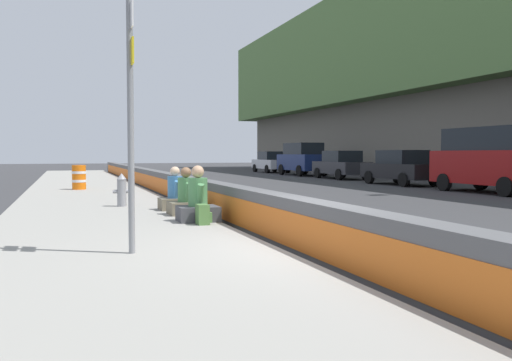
{
  "coord_description": "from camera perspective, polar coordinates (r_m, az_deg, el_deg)",
  "views": [
    {
      "loc": [
        -7.16,
        3.44,
        1.54
      ],
      "look_at": [
        6.32,
        -1.33,
        0.83
      ],
      "focal_mm": 37.91,
      "sensor_mm": 36.0,
      "label": 1
    }
  ],
  "objects": [
    {
      "name": "parked_car_third",
      "position": [
        22.88,
        23.76,
        2.15
      ],
      "size": [
        5.12,
        2.13,
        2.56
      ],
      "color": "maroon",
      "rests_on": "ground_plane"
    },
    {
      "name": "route_sign_post",
      "position": [
        7.77,
        -13.08,
        7.73
      ],
      "size": [
        0.44,
        0.09,
        3.6
      ],
      "color": "gray",
      "rests_on": "sidewalk_strip"
    },
    {
      "name": "jersey_barrier",
      "position": [
        8.01,
        6.13,
        -5.17
      ],
      "size": [
        76.0,
        0.45,
        0.85
      ],
      "color": "#545456",
      "rests_on": "ground_plane"
    },
    {
      "name": "sidewalk_strip",
      "position": [
        7.35,
        -13.08,
        -8.77
      ],
      "size": [
        80.0,
        4.4,
        0.14
      ],
      "primitive_type": "cube",
      "color": "gray",
      "rests_on": "ground_plane"
    },
    {
      "name": "parked_car_far",
      "position": [
        38.06,
        4.93,
        2.32
      ],
      "size": [
        4.83,
        2.12,
        2.28
      ],
      "color": "navy",
      "rests_on": "ground_plane"
    },
    {
      "name": "construction_barrel",
      "position": [
        22.16,
        -18.18,
        0.34
      ],
      "size": [
        0.54,
        0.54,
        0.95
      ],
      "color": "orange",
      "rests_on": "sidewalk_strip"
    },
    {
      "name": "seated_person_middle",
      "position": [
        12.53,
        -7.4,
        -2.02
      ],
      "size": [
        0.7,
        0.8,
        1.09
      ],
      "color": "#706651",
      "rests_on": "sidewalk_strip"
    },
    {
      "name": "backpack",
      "position": [
        10.73,
        -5.61,
        -3.61
      ],
      "size": [
        0.32,
        0.28,
        0.4
      ],
      "color": "#4C7A3D",
      "rests_on": "sidewalk_strip"
    },
    {
      "name": "seated_person_foreground",
      "position": [
        11.26,
        -6.15,
        -2.45
      ],
      "size": [
        0.74,
        0.84,
        1.16
      ],
      "color": "#424247",
      "rests_on": "sidewalk_strip"
    },
    {
      "name": "parked_car_fourth",
      "position": [
        27.4,
        15.06,
        1.35
      ],
      "size": [
        4.55,
        2.04,
        1.71
      ],
      "color": "black",
      "rests_on": "ground_plane"
    },
    {
      "name": "fire_hydrant",
      "position": [
        14.76,
        -13.98,
        -0.92
      ],
      "size": [
        0.26,
        0.46,
        0.88
      ],
      "color": "gray",
      "rests_on": "sidewalk_strip"
    },
    {
      "name": "seated_person_rear",
      "position": [
        13.64,
        -8.53,
        -1.64
      ],
      "size": [
        0.69,
        0.78,
        1.08
      ],
      "color": "#706651",
      "rests_on": "sidewalk_strip"
    },
    {
      "name": "parked_car_midline",
      "position": [
        33.12,
        8.99,
        1.66
      ],
      "size": [
        4.53,
        2.0,
        1.71
      ],
      "color": "#28282D",
      "rests_on": "ground_plane"
    },
    {
      "name": "ground_plane",
      "position": [
        8.09,
        6.13,
        -8.15
      ],
      "size": [
        160.0,
        160.0,
        0.0
      ],
      "primitive_type": "plane",
      "color": "#353538",
      "rests_on": "ground"
    },
    {
      "name": "parked_car_farther",
      "position": [
        43.73,
        1.62,
        1.97
      ],
      "size": [
        4.5,
        1.96,
        1.71
      ],
      "color": "silver",
      "rests_on": "ground_plane"
    }
  ]
}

